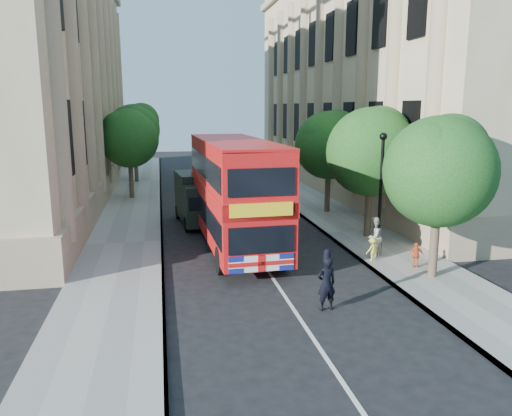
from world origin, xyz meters
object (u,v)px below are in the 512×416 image
woman_pedestrian (374,237)px  police_constable (326,284)px  lamp_post (380,199)px  double_decker_bus (234,190)px  box_van (198,200)px

woman_pedestrian → police_constable: bearing=14.9°
lamp_post → woman_pedestrian: 1.60m
lamp_post → double_decker_bus: 6.37m
lamp_post → woman_pedestrian: bearing=-137.9°
police_constable → woman_pedestrian: 5.93m
lamp_post → double_decker_bus: (-5.76, 2.73, 0.13)m
lamp_post → police_constable: 6.62m
double_decker_bus → woman_pedestrian: double_decker_bus is taller
double_decker_bus → box_van: double_decker_bus is taller
lamp_post → double_decker_bus: bearing=154.6°
double_decker_bus → box_van: (-1.28, 4.88, -1.30)m
double_decker_bus → woman_pedestrian: 6.42m
box_van → police_constable: bearing=-82.3°
woman_pedestrian → double_decker_bus: bearing=-66.7°
box_van → woman_pedestrian: bearing=-55.8°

